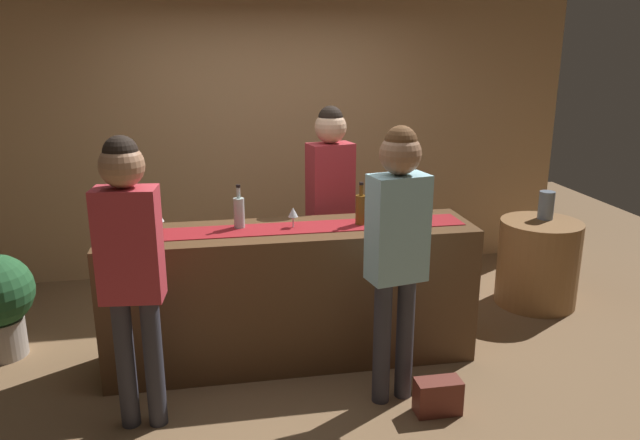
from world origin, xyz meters
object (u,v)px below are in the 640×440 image
object	(u,v)px
bartender	(330,191)
vase_on_side_table	(546,205)
customer_sipping	(397,237)
round_side_table	(538,263)
handbag	(438,396)
wine_bottle_green	(396,208)
customer_browsing	(130,254)
wine_glass_near_customer	(293,213)
wine_bottle_clear	(239,212)
wine_bottle_amber	(361,209)
wine_glass_far_end	(159,218)
wine_glass_mid_counter	(113,223)

from	to	relation	value
bartender	vase_on_side_table	size ratio (longest dim) A/B	7.23
customer_sipping	round_side_table	world-z (taller)	customer_sipping
vase_on_side_table	handbag	xyz separation A→B (m)	(-1.50, -1.49, -0.75)
handbag	bartender	bearing A→B (deg)	105.24
wine_bottle_green	customer_browsing	size ratio (longest dim) A/B	0.18
wine_bottle_green	bartender	size ratio (longest dim) A/B	0.17
wine_bottle_green	wine_glass_near_customer	size ratio (longest dim) A/B	2.10
customer_sipping	handbag	distance (m)	1.02
vase_on_side_table	wine_bottle_clear	bearing A→B (deg)	-167.79
wine_bottle_clear	bartender	xyz separation A→B (m)	(0.73, 0.51, -0.00)
wine_bottle_amber	wine_glass_far_end	world-z (taller)	wine_bottle_amber
wine_bottle_green	wine_glass_far_end	bearing A→B (deg)	177.29
wine_glass_mid_counter	customer_browsing	world-z (taller)	customer_browsing
vase_on_side_table	wine_glass_far_end	bearing A→B (deg)	-169.50
wine_bottle_green	vase_on_side_table	bearing A→B (deg)	23.19
wine_glass_far_end	customer_sipping	world-z (taller)	customer_sipping
wine_glass_far_end	customer_browsing	size ratio (longest dim) A/B	0.08
wine_glass_mid_counter	vase_on_side_table	bearing A→B (deg)	11.00
wine_glass_far_end	wine_glass_near_customer	bearing A→B (deg)	-2.79
wine_bottle_clear	customer_browsing	bearing A→B (deg)	-131.44
wine_glass_near_customer	wine_bottle_green	bearing A→B (deg)	-2.60
wine_bottle_amber	wine_glass_far_end	distance (m)	1.36
wine_bottle_clear	customer_sipping	size ratio (longest dim) A/B	0.17
wine_bottle_amber	wine_glass_near_customer	distance (m)	0.47
wine_bottle_green	wine_bottle_clear	world-z (taller)	same
wine_bottle_amber	wine_bottle_clear	distance (m)	0.83
wine_glass_near_customer	bartender	size ratio (longest dim) A/B	0.08
wine_glass_near_customer	handbag	size ratio (longest dim) A/B	0.51
wine_bottle_green	handbag	size ratio (longest dim) A/B	1.08
wine_bottle_clear	customer_browsing	distance (m)	0.96
wine_bottle_amber	vase_on_side_table	size ratio (longest dim) A/B	1.26
wine_bottle_amber	handbag	world-z (taller)	wine_bottle_amber
wine_bottle_green	wine_glass_near_customer	world-z (taller)	wine_bottle_green
wine_bottle_green	round_side_table	world-z (taller)	wine_bottle_green
wine_bottle_green	customer_sipping	size ratio (longest dim) A/B	0.17
wine_bottle_amber	customer_sipping	bearing A→B (deg)	-84.56
customer_browsing	handbag	distance (m)	2.01
customer_sipping	vase_on_side_table	distance (m)	2.16
wine_bottle_clear	customer_browsing	xyz separation A→B (m)	(-0.63, -0.72, -0.01)
wine_bottle_amber	round_side_table	bearing A→B (deg)	18.34
wine_bottle_clear	wine_glass_mid_counter	xyz separation A→B (m)	(-0.81, -0.10, -0.01)
wine_glass_near_customer	customer_sipping	distance (m)	0.85
wine_bottle_clear	wine_glass_near_customer	world-z (taller)	wine_bottle_clear
wine_bottle_clear	wine_glass_mid_counter	size ratio (longest dim) A/B	2.10
wine_glass_near_customer	customer_sipping	size ratio (longest dim) A/B	0.08
wine_bottle_amber	round_side_table	distance (m)	1.95
wine_bottle_amber	handbag	size ratio (longest dim) A/B	1.08
customer_browsing	wine_bottle_clear	bearing A→B (deg)	54.48
customer_sipping	customer_browsing	world-z (taller)	customer_sipping
wine_bottle_clear	bartender	distance (m)	0.89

